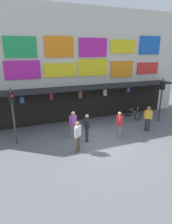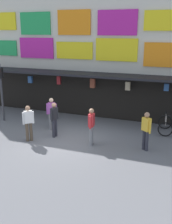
% 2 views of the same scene
% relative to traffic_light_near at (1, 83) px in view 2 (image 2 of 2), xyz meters
% --- Properties ---
extents(ground_plane, '(80.00, 80.00, 0.00)m').
position_rel_traffic_light_near_xyz_m(ground_plane, '(4.56, -1.46, -2.14)').
color(ground_plane, slate).
extents(shopfront, '(18.00, 2.60, 8.00)m').
position_rel_traffic_light_near_xyz_m(shopfront, '(4.56, 3.11, 1.82)').
color(shopfront, beige).
rests_on(shopfront, ground).
extents(traffic_light_near, '(0.33, 0.35, 3.20)m').
position_rel_traffic_light_near_xyz_m(traffic_light_near, '(0.00, 0.00, 0.00)').
color(traffic_light_near, '#38383D').
rests_on(traffic_light_near, ground).
extents(bicycle_parked, '(0.84, 1.23, 1.05)m').
position_rel_traffic_light_near_xyz_m(bicycle_parked, '(8.72, 1.26, -1.75)').
color(bicycle_parked, black).
rests_on(bicycle_parked, ground).
extents(pedestrian_in_black, '(0.26, 0.53, 1.68)m').
position_rel_traffic_light_near_xyz_m(pedestrian_in_black, '(3.84, -1.19, -1.19)').
color(pedestrian_in_black, '#2D2D38').
rests_on(pedestrian_in_black, ground).
extents(pedestrian_in_red, '(0.25, 0.53, 1.68)m').
position_rel_traffic_light_near_xyz_m(pedestrian_in_red, '(5.80, -1.47, -1.19)').
color(pedestrian_in_red, gray).
rests_on(pedestrian_in_red, ground).
extents(pedestrian_in_blue, '(0.43, 0.40, 1.68)m').
position_rel_traffic_light_near_xyz_m(pedestrian_in_blue, '(8.13, -1.19, -1.19)').
color(pedestrian_in_blue, '#2D2D38').
rests_on(pedestrian_in_blue, ground).
extents(pedestrian_in_green, '(0.41, 0.41, 1.68)m').
position_rel_traffic_light_near_xyz_m(pedestrian_in_green, '(2.98, -2.07, -1.19)').
color(pedestrian_in_green, brown).
rests_on(pedestrian_in_green, ground).
extents(pedestrian_in_yellow, '(0.51, 0.43, 1.68)m').
position_rel_traffic_light_near_xyz_m(pedestrian_in_yellow, '(3.27, -0.36, -1.16)').
color(pedestrian_in_yellow, gray).
rests_on(pedestrian_in_yellow, ground).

